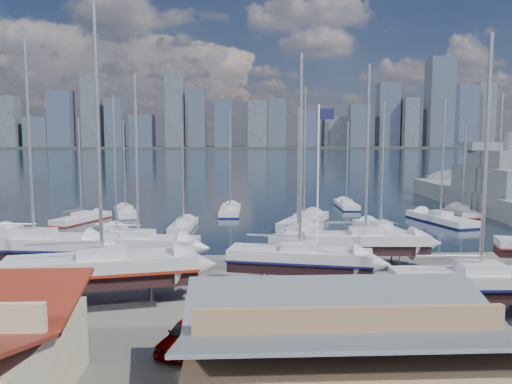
{
  "coord_description": "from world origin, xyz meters",
  "views": [
    {
      "loc": [
        -4.34,
        -43.84,
        10.28
      ],
      "look_at": [
        -1.9,
        8.0,
        4.82
      ],
      "focal_mm": 35.0,
      "sensor_mm": 36.0,
      "label": 1
    }
  ],
  "objects": [
    {
      "name": "ground",
      "position": [
        0.0,
        -10.0,
        0.0
      ],
      "size": [
        1400.0,
        1400.0,
        0.0
      ],
      "primitive_type": "plane",
      "color": "#605E59",
      "rests_on": "ground"
    },
    {
      "name": "water",
      "position": [
        0.0,
        300.0,
        -0.15
      ],
      "size": [
        1400.0,
        600.0,
        0.4
      ],
      "primitive_type": "cube",
      "color": "#1B303E",
      "rests_on": "ground"
    },
    {
      "name": "far_shore",
      "position": [
        0.0,
        560.0,
        1.1
      ],
      "size": [
        1400.0,
        80.0,
        2.2
      ],
      "primitive_type": "cube",
      "color": "#2D332D",
      "rests_on": "ground"
    },
    {
      "name": "skyline",
      "position": [
        -7.83,
        553.76,
        39.09
      ],
      "size": [
        639.14,
        43.8,
        107.69
      ],
      "color": "#475166",
      "rests_on": "far_shore"
    },
    {
      "name": "shed_grey",
      "position": [
        0.0,
        -26.0,
        2.15
      ],
      "size": [
        12.6,
        8.4,
        4.17
      ],
      "color": "#8C6B4C",
      "rests_on": "ground"
    },
    {
      "name": "sailboat_cradle_0",
      "position": [
        -19.41,
        -5.9,
        2.2
      ],
      "size": [
        11.89,
        4.71,
        18.49
      ],
      "rotation": [
        0.0,
        0.0,
        -0.13
      ],
      "color": "#2D2D33",
      "rests_on": "ground"
    },
    {
      "name": "sailboat_cradle_1",
      "position": [
        -12.49,
        -12.97,
        2.21
      ],
      "size": [
        12.15,
        5.51,
        18.74
      ],
      "rotation": [
        0.0,
        0.0,
        0.2
      ],
      "color": "#2D2D33",
      "rests_on": "ground"
    },
    {
      "name": "sailboat_cradle_2",
      "position": [
        -11.76,
        -4.85,
        2.04
      ],
      "size": [
        9.66,
        4.49,
        15.28
      ],
      "rotation": [
        0.0,
        0.0,
        -0.21
      ],
      "color": "#2D2D33",
      "rests_on": "ground"
    },
    {
      "name": "sailboat_cradle_3",
      "position": [
        0.25,
        -10.34,
        2.07
      ],
      "size": [
        10.28,
        5.08,
        16.0
      ],
      "rotation": [
        0.0,
        0.0,
        -0.24
      ],
      "color": "#2D2D33",
      "rests_on": "ground"
    },
    {
      "name": "sailboat_cradle_4",
      "position": [
        6.31,
        -4.86,
        2.08
      ],
      "size": [
        10.0,
        3.23,
        16.13
      ],
      "rotation": [
        0.0,
        0.0,
        -0.05
      ],
      "color": "#2D2D33",
      "rests_on": "ground"
    },
    {
      "name": "sailboat_cradle_5",
      "position": [
        9.82,
        -16.59,
        2.07
      ],
      "size": [
        10.03,
        3.13,
        16.07
      ],
      "rotation": [
        0.0,
        0.0,
        -0.03
      ],
      "color": "#2D2D33",
      "rests_on": "ground"
    },
    {
      "name": "sailboat_moored_1",
      "position": [
        -23.23,
        18.79,
        0.31
      ],
      "size": [
        5.71,
        9.34,
        13.53
      ],
      "rotation": [
        0.0,
        0.0,
        1.19
      ],
      "color": "black",
      "rests_on": "water"
    },
    {
      "name": "sailboat_moored_2",
      "position": [
        -18.92,
        24.12,
        0.32
      ],
      "size": [
        4.97,
        9.27,
        13.48
      ],
      "rotation": [
        0.0,
        0.0,
        1.86
      ],
      "color": "black",
      "rests_on": "water"
    },
    {
      "name": "sailboat_moored_3",
      "position": [
        -16.05,
        6.34,
        0.31
      ],
      "size": [
        5.8,
        10.63,
        15.31
      ],
      "rotation": [
        0.0,
        0.0,
        1.87
      ],
      "color": "black",
      "rests_on": "water"
    },
    {
      "name": "sailboat_moored_4",
      "position": [
        -10.02,
        13.33,
        0.33
      ],
      "size": [
        2.86,
        8.44,
        12.54
      ],
      "rotation": [
        0.0,
        0.0,
        1.51
      ],
      "color": "black",
      "rests_on": "water"
    },
    {
      "name": "sailboat_moored_5",
      "position": [
        -4.69,
        24.88,
        0.31
      ],
      "size": [
        3.12,
        9.85,
        14.57
      ],
      "rotation": [
        0.0,
        0.0,
        1.53
      ],
      "color": "black",
      "rests_on": "water"
    },
    {
      "name": "sailboat_moored_6",
      "position": [
        2.45,
        7.49,
        0.31
      ],
      "size": [
        6.81,
        9.69,
        14.27
      ],
      "rotation": [
        0.0,
        0.0,
        1.09
      ],
      "color": "black",
      "rests_on": "water"
    },
    {
      "name": "sailboat_moored_7",
      "position": [
        4.2,
        14.87,
        0.32
      ],
      "size": [
        7.7,
        11.66,
        17.18
      ],
      "rotation": [
        0.0,
        0.0,
        1.13
      ],
      "color": "black",
      "rests_on": "water"
    },
    {
      "name": "sailboat_moored_8",
      "position": [
        12.87,
        30.2,
        0.31
      ],
      "size": [
        2.97,
        9.18,
        13.56
      ],
      "rotation": [
        0.0,
        0.0,
        1.52
      ],
      "color": "black",
      "rests_on": "water"
    },
    {
      "name": "sailboat_moored_9",
      "position": [
        11.78,
        9.06,
        0.32
      ],
      "size": [
        4.07,
        10.21,
        14.99
      ],
      "rotation": [
        0.0,
        0.0,
        1.7
      ],
      "color": "black",
      "rests_on": "water"
    },
    {
      "name": "sailboat_moored_10",
      "position": [
        21.35,
        15.99,
        0.31
      ],
      "size": [
        5.42,
        11.11,
        16.01
      ],
      "rotation": [
        0.0,
        0.0,
        1.81
      ],
      "color": "black",
      "rests_on": "water"
    },
    {
      "name": "sailboat_moored_11",
      "position": [
        27.26,
        22.72,
        0.31
      ],
      "size": [
        3.85,
        8.91,
        12.89
      ],
      "rotation": [
        0.0,
        0.0,
        1.4
      ],
      "color": "black",
      "rests_on": "water"
    },
    {
      "name": "naval_ship_east",
      "position": [
        33.55,
        25.39,
        1.67
      ],
      "size": [
        10.48,
        51.1,
        18.57
      ],
      "rotation": [
        0.0,
        0.0,
        1.52
      ],
      "color": "slate",
      "rests_on": "water"
    },
    {
      "name": "naval_ship_west",
      "position": [
        43.88,
        44.39,
        1.66
      ],
      "size": [
        10.31,
        42.97,
        17.83
      ],
      "rotation": [
        0.0,
        0.0,
        1.65
      ],
      "color": "slate",
      "rests_on": "water"
    },
    {
      "name": "car_a",
      "position": [
        -6.5,
        -20.02,
        0.76
      ],
      "size": [
        3.44,
        4.79,
        1.52
      ],
      "primitive_type": "imported",
      "rotation": [
        0.0,
        0.0,
        -0.42
      ],
      "color": "gray",
      "rests_on": "ground"
    },
    {
      "name": "car_b",
      "position": [
        -2.24,
        -19.13,
        0.65
      ],
      "size": [
        4.09,
        1.99,
        1.29
      ],
      "primitive_type": "imported",
      "rotation": [
        0.0,
        0.0,
        1.74
      ],
      "color": "gray",
      "rests_on": "ground"
    },
    {
      "name": "car_c",
      "position": [
        1.99,
        -18.68,
        0.67
      ],
      "size": [
        3.38,
        5.2,
        1.33
      ],
      "primitive_type": "imported",
      "rotation": [
        0.0,
        0.0,
        -0.26
      ],
      "color": "gray",
      "rests_on": "ground"
    },
    {
      "name": "car_d",
      "position": [
        3.4,
        -18.77,
        0.8
      ],
      "size": [
        3.58,
        5.92,
        1.6
      ],
      "primitive_type": "imported",
      "rotation": [
        0.0,
        0.0,
        -0.26
      ],
      "color": "gray",
      "rests_on": "ground"
    },
    {
      "name": "flagpole",
      "position": [
        1.71,
        -9.41,
        7.35
      ],
      "size": [
        1.12,
        0.12,
        12.68
      ],
      "color": "white",
      "rests_on": "ground"
    }
  ]
}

